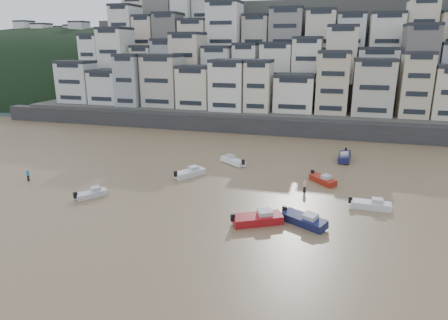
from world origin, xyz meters
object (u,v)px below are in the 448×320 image
(boat_e, at_px, (323,179))
(boat_d, at_px, (371,203))
(boat_i, at_px, (345,156))
(person_pink, at_px, (305,186))
(person_blue, at_px, (28,175))
(boat_a, at_px, (258,217))
(boat_f, at_px, (190,172))
(boat_j, at_px, (91,193))
(boat_b, at_px, (304,219))
(boat_h, at_px, (233,160))

(boat_e, distance_m, boat_d, 9.80)
(boat_i, bearing_deg, person_pink, -12.83)
(boat_d, bearing_deg, person_blue, -174.97)
(boat_a, relative_size, boat_i, 0.98)
(boat_f, bearing_deg, boat_a, -102.16)
(boat_f, distance_m, boat_j, 14.67)
(boat_e, distance_m, boat_b, 14.65)
(boat_e, distance_m, person_blue, 42.37)
(boat_d, bearing_deg, boat_b, -135.53)
(boat_i, bearing_deg, boat_b, -4.99)
(boat_b, xyz_separation_m, person_pink, (-0.82, 10.22, 0.10))
(person_blue, height_order, person_pink, same)
(boat_a, distance_m, person_pink, 12.09)
(boat_a, distance_m, boat_b, 5.06)
(boat_f, distance_m, boat_b, 21.70)
(person_blue, bearing_deg, boat_i, 27.94)
(person_pink, bearing_deg, boat_b, -85.38)
(boat_a, height_order, person_blue, person_blue)
(boat_a, height_order, boat_j, boat_a)
(boat_b, bearing_deg, boat_e, 114.41)
(boat_f, relative_size, person_pink, 3.07)
(person_pink, bearing_deg, boat_j, -160.45)
(boat_f, bearing_deg, boat_b, -90.62)
(boat_i, height_order, person_blue, person_blue)
(person_pink, bearing_deg, boat_i, 73.03)
(boat_a, xyz_separation_m, boat_i, (9.32, 28.47, 0.01))
(boat_f, distance_m, person_blue, 23.28)
(boat_d, bearing_deg, boat_a, -145.41)
(boat_a, bearing_deg, boat_h, 82.78)
(boat_j, bearing_deg, boat_i, -14.29)
(boat_b, xyz_separation_m, person_blue, (-39.65, 3.95, 0.10))
(boat_d, relative_size, person_blue, 2.91)
(boat_h, height_order, person_pink, person_pink)
(boat_f, xyz_separation_m, boat_e, (19.26, 2.33, -0.06))
(boat_b, bearing_deg, boat_h, 153.11)
(boat_h, relative_size, boat_i, 0.87)
(boat_b, distance_m, person_blue, 39.85)
(boat_j, bearing_deg, boat_a, -59.46)
(boat_d, height_order, person_pink, person_pink)
(boat_f, xyz_separation_m, boat_b, (17.91, -12.26, 0.04))
(boat_j, bearing_deg, boat_b, -56.10)
(boat_h, bearing_deg, boat_j, 90.13)
(boat_i, bearing_deg, boat_e, -9.28)
(boat_h, distance_m, boat_b, 24.10)
(boat_h, bearing_deg, boat_e, -164.80)
(boat_a, distance_m, boat_j, 22.32)
(boat_e, height_order, person_blue, person_blue)
(person_blue, bearing_deg, boat_b, -5.69)
(boat_a, bearing_deg, boat_j, 146.18)
(boat_i, height_order, boat_b, boat_i)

